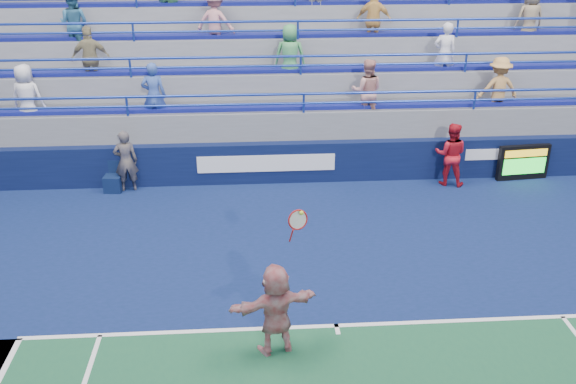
{
  "coord_description": "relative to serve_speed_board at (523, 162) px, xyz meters",
  "views": [
    {
      "loc": [
        -1.47,
        -9.23,
        6.81
      ],
      "look_at": [
        -0.69,
        2.5,
        1.5
      ],
      "focal_mm": 40.0,
      "sensor_mm": 36.0,
      "label": 1
    }
  ],
  "objects": [
    {
      "name": "bleacher_stand",
      "position": [
        -5.86,
        4.04,
        1.06
      ],
      "size": [
        18.0,
        5.6,
        6.13
      ],
      "color": "slate",
      "rests_on": "ground"
    },
    {
      "name": "ground",
      "position": [
        -5.86,
        -6.23,
        -0.49
      ],
      "size": [
        120.0,
        120.0,
        0.0
      ],
      "primitive_type": "plane",
      "color": "#333538"
    },
    {
      "name": "ball_girl",
      "position": [
        -2.07,
        -0.19,
        0.35
      ],
      "size": [
        0.98,
        0.87,
        1.69
      ],
      "primitive_type": "imported",
      "rotation": [
        0.0,
        0.0,
        2.82
      ],
      "color": "red",
      "rests_on": "ground"
    },
    {
      "name": "sponsor_wall",
      "position": [
        -5.86,
        0.27,
        0.06
      ],
      "size": [
        18.0,
        0.32,
        1.1
      ],
      "color": "#091235",
      "rests_on": "ground"
    },
    {
      "name": "line_judge",
      "position": [
        -10.44,
        -0.03,
        0.32
      ],
      "size": [
        0.65,
        0.48,
        1.63
      ],
      "primitive_type": "imported",
      "rotation": [
        0.0,
        0.0,
        3.3
      ],
      "color": "#141A37",
      "rests_on": "ground"
    },
    {
      "name": "judge_chair",
      "position": [
        -10.81,
        -0.05,
        -0.24
      ],
      "size": [
        0.48,
        0.48,
        0.78
      ],
      "color": "#0C1A3C",
      "rests_on": "ground"
    },
    {
      "name": "tennis_player",
      "position": [
        -6.95,
        -6.8,
        0.32
      ],
      "size": [
        1.57,
        0.87,
        2.59
      ],
      "color": "silver",
      "rests_on": "ground"
    },
    {
      "name": "serve_speed_board",
      "position": [
        0.0,
        0.0,
        0.0
      ],
      "size": [
        1.41,
        0.29,
        0.97
      ],
      "color": "black",
      "rests_on": "ground"
    }
  ]
}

